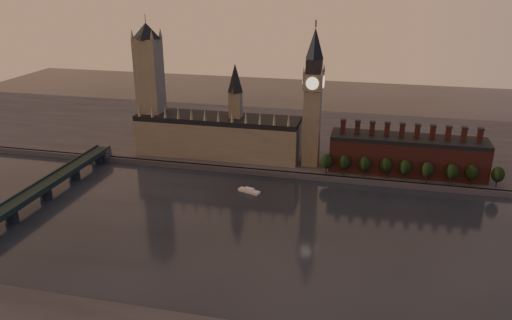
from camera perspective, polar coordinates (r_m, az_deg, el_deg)
The scene contains 17 objects.
ground at distance 288.20m, azimuth 1.35°, elevation -8.76°, with size 900.00×900.00×0.00m, color black.
north_bank at distance 449.22m, azimuth 6.05°, elevation 2.43°, with size 900.00×182.00×4.00m.
palace_of_westminster at distance 397.28m, azimuth -4.31°, elevation 3.02°, with size 130.00×30.30×74.00m.
victoria_tower at distance 407.69m, azimuth -12.01°, elevation 8.53°, with size 24.00×24.00×108.00m.
big_ben at distance 368.16m, azimuth 6.53°, elevation 7.21°, with size 15.00×15.00×107.00m.
chimney_block at distance 377.97m, azimuth 16.87°, elevation 0.62°, with size 110.00×25.00×37.00m.
embankment_tree_0 at distance 364.34m, azimuth 8.06°, elevation -0.15°, with size 8.60×8.60×14.88m.
embankment_tree_1 at distance 363.97m, azimuth 10.05°, elevation -0.29°, with size 8.60×8.60×14.88m.
embankment_tree_2 at distance 363.90m, azimuth 12.32°, elevation -0.46°, with size 8.60×8.60×14.88m.
embankment_tree_3 at distance 364.80m, azimuth 14.63°, elevation -0.61°, with size 8.60×8.60×14.88m.
embankment_tree_4 at distance 365.07m, azimuth 16.70°, elevation -0.80°, with size 8.60×8.60×14.88m.
embankment_tree_5 at distance 365.48m, azimuth 19.00°, elevation -1.04°, with size 8.60×8.60×14.88m.
embankment_tree_6 at distance 367.59m, azimuth 21.48°, elevation -1.24°, with size 8.60×8.60×14.88m.
embankment_tree_7 at distance 371.18m, azimuth 23.43°, elevation -1.32°, with size 8.60×8.60×14.88m.
embankment_tree_8 at distance 374.86m, azimuth 25.92°, elevation -1.50°, with size 8.60×8.60×14.88m.
westminster_bridge at distance 345.57m, azimuth -24.85°, elevation -4.22°, with size 14.00×200.00×11.55m.
river_boat at distance 342.65m, azimuth -0.80°, elevation -3.53°, with size 16.24×9.43×3.13m.
Camera 1 is at (50.64, -246.01, 141.33)m, focal length 35.00 mm.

